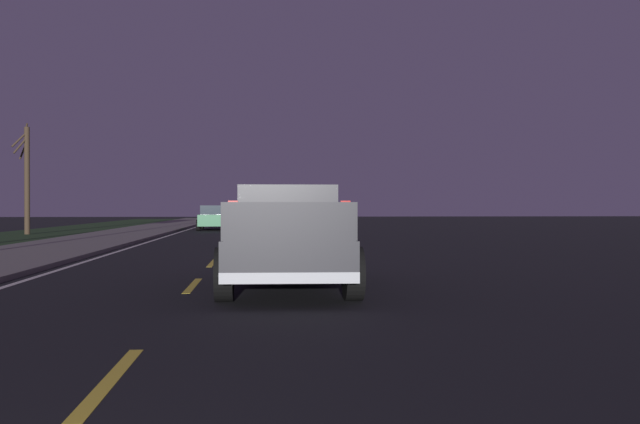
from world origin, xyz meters
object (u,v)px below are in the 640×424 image
sedan_green (215,217)px  bare_tree_far (27,177)px  pickup_truck (288,236)px  sedan_silver (273,223)px

sedan_green → bare_tree_far: 11.42m
pickup_truck → sedan_silver: pickup_truck is taller
pickup_truck → bare_tree_far: 27.89m
pickup_truck → sedan_silver: size_ratio=1.24×
sedan_silver → bare_tree_far: bare_tree_far is taller
sedan_silver → sedan_green: 16.02m
sedan_silver → bare_tree_far: size_ratio=0.75×
bare_tree_far → sedan_green: bearing=-57.4°
sedan_silver → bare_tree_far: (9.63, 12.84, 2.24)m
pickup_truck → sedan_silver: (15.03, 0.03, -0.13)m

